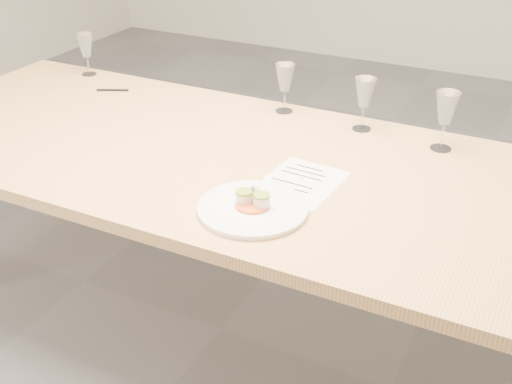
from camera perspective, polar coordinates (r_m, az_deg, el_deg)
The scene contains 9 objects.
ground at distance 2.51m, azimuth -3.16°, elevation -12.07°, with size 7.00×7.00×0.00m, color slate.
dining_table at distance 2.12m, azimuth -3.66°, elevation 1.96°, with size 2.40×1.00×0.75m.
dinner_plate at distance 1.75m, azimuth -0.29°, elevation -1.38°, with size 0.30×0.30×0.08m.
recipe_sheet at distance 1.90m, azimuth 3.99°, elevation 0.86°, with size 0.23×0.29×0.00m.
ballpoint_pen at distance 2.68m, azimuth -12.60°, elevation 8.85°, with size 0.12×0.07×0.01m.
wine_glass_0 at distance 2.87m, azimuth -14.91°, elevation 12.42°, with size 0.07×0.07×0.18m.
wine_glass_1 at distance 2.37m, azimuth 2.57°, elevation 10.02°, with size 0.07×0.07×0.18m.
wine_glass_2 at distance 2.24m, azimuth 9.62°, elevation 8.58°, with size 0.07×0.07×0.19m.
wine_glass_3 at distance 2.14m, azimuth 16.56°, elevation 7.03°, with size 0.08×0.08×0.20m.
Camera 1 is at (0.97, -1.62, 1.64)m, focal length 45.00 mm.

